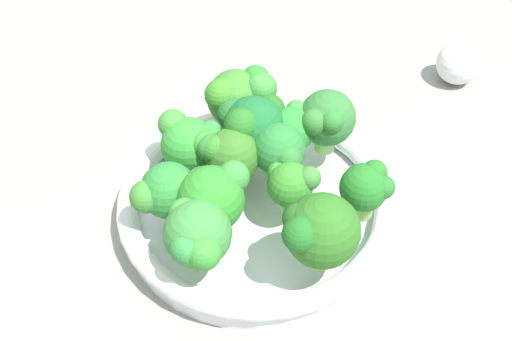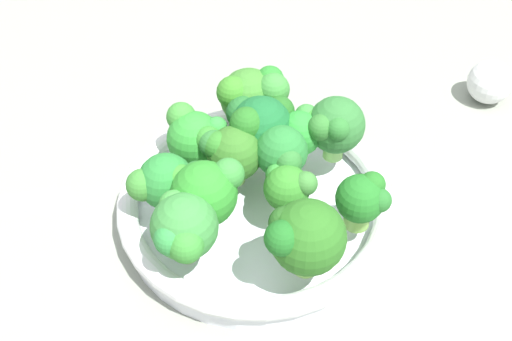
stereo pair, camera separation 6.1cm
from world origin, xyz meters
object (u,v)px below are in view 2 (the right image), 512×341
at_px(broccoli_floret_9, 281,153).
at_px(broccoli_floret_11, 195,137).
at_px(broccoli_floret_4, 304,237).
at_px(broccoli_floret_10, 363,199).
at_px(broccoli_floret_3, 205,191).
at_px(broccoli_floret_5, 259,125).
at_px(broccoli_floret_0, 288,187).
at_px(garlic_bulb, 490,82).
at_px(broccoli_floret_12, 336,126).
at_px(broccoli_floret_2, 164,182).
at_px(broccoli_floret_8, 183,228).
at_px(broccoli_floret_6, 301,129).
at_px(broccoli_floret_7, 251,96).
at_px(broccoli_floret_1, 231,152).
at_px(bowl, 256,204).

xyz_separation_m(broccoli_floret_9, broccoli_floret_11, (0.07, 0.05, -0.00)).
distance_m(broccoli_floret_4, broccoli_floret_9, 0.11).
bearing_deg(broccoli_floret_10, broccoli_floret_4, 95.31).
xyz_separation_m(broccoli_floret_3, broccoli_floret_5, (0.04, -0.09, 0.00)).
relative_size(broccoli_floret_0, garlic_bulb, 0.99).
height_order(broccoli_floret_0, broccoli_floret_12, broccoli_floret_12).
bearing_deg(broccoli_floret_10, broccoli_floret_2, 46.85).
bearing_deg(broccoli_floret_0, broccoli_floret_12, -71.54).
distance_m(broccoli_floret_8, garlic_bulb, 0.45).
bearing_deg(broccoli_floret_4, broccoli_floret_12, -52.74).
bearing_deg(garlic_bulb, broccoli_floret_5, 79.41).
xyz_separation_m(broccoli_floret_5, broccoli_floret_11, (0.03, 0.06, -0.01)).
height_order(broccoli_floret_6, broccoli_floret_10, broccoli_floret_6).
relative_size(broccoli_floret_6, broccoli_floret_7, 0.79).
bearing_deg(broccoli_floret_3, broccoli_floret_0, -115.77).
bearing_deg(broccoli_floret_12, broccoli_floret_5, 51.94).
bearing_deg(broccoli_floret_1, broccoli_floret_7, -51.44).
distance_m(broccoli_floret_4, broccoli_floret_6, 0.15).
height_order(broccoli_floret_1, broccoli_floret_4, broccoli_floret_4).
bearing_deg(broccoli_floret_7, broccoli_floret_4, 156.16).
bearing_deg(broccoli_floret_12, broccoli_floret_9, 85.70).
distance_m(broccoli_floret_5, broccoli_floret_12, 0.08).
xyz_separation_m(bowl, broccoli_floret_10, (-0.09, -0.05, 0.05)).
bearing_deg(broccoli_floret_12, broccoli_floret_4, 127.26).
bearing_deg(broccoli_floret_10, broccoli_floret_0, 39.07).
height_order(broccoli_floret_4, broccoli_floret_6, broccoli_floret_4).
relative_size(broccoli_floret_1, broccoli_floret_12, 0.89).
bearing_deg(broccoli_floret_2, broccoli_floret_7, -71.72).
relative_size(broccoli_floret_5, broccoli_floret_8, 1.08).
bearing_deg(broccoli_floret_0, bowl, 12.93).
distance_m(broccoli_floret_1, broccoli_floret_4, 0.13).
height_order(broccoli_floret_10, broccoli_floret_12, broccoli_floret_12).
bearing_deg(broccoli_floret_3, bowl, -86.31).
bearing_deg(broccoli_floret_6, broccoli_floret_7, 11.60).
xyz_separation_m(broccoli_floret_3, broccoli_floret_6, (0.02, -0.13, -0.01)).
relative_size(broccoli_floret_3, broccoli_floret_9, 1.10).
relative_size(broccoli_floret_8, broccoli_floret_10, 1.24).
bearing_deg(broccoli_floret_6, broccoli_floret_9, 112.76).
xyz_separation_m(broccoli_floret_10, broccoli_floret_12, (0.08, -0.04, 0.01)).
bearing_deg(broccoli_floret_7, broccoli_floret_11, 96.71).
distance_m(broccoli_floret_10, broccoli_floret_11, 0.18).
bearing_deg(bowl, broccoli_floret_8, 105.41).
bearing_deg(broccoli_floret_10, garlic_bulb, -76.31).
relative_size(broccoli_floret_1, garlic_bulb, 1.18).
bearing_deg(bowl, broccoli_floret_0, -167.07).
height_order(broccoli_floret_4, broccoli_floret_9, broccoli_floret_4).
bearing_deg(broccoli_floret_0, broccoli_floret_3, 64.23).
height_order(broccoli_floret_2, garlic_bulb, broccoli_floret_2).
height_order(broccoli_floret_11, broccoli_floret_12, broccoli_floret_12).
xyz_separation_m(broccoli_floret_4, broccoli_floret_12, (0.09, -0.12, -0.00)).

